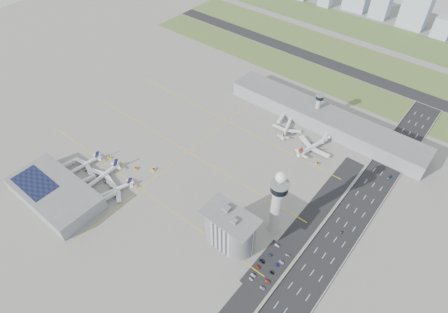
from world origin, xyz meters
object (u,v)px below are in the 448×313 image
Objects in this scene: airplane_near_a at (83,164)px; airplane_far_b at (315,144)px; car_lot_6 at (262,288)px; car_lot_9 at (277,265)px; tug_0 at (110,158)px; tug_1 at (119,165)px; car_lot_1 at (253,275)px; car_lot_5 at (277,246)px; car_hw_2 at (390,177)px; car_lot_3 at (262,261)px; car_lot_10 at (282,262)px; car_lot_4 at (271,255)px; car_lot_8 at (272,273)px; control_tower at (277,201)px; jet_bridge_far_1 at (326,135)px; tug_2 at (136,168)px; tug_4 at (301,139)px; airplane_far_a at (287,126)px; tug_5 at (317,163)px; jet_bridge_far_0 at (283,116)px; secondary_tower at (318,105)px; car_lot_0 at (251,279)px; jet_bridge_near_0 at (61,169)px; car_lot_7 at (267,281)px; tug_3 at (154,169)px; jet_bridge_near_1 at (81,184)px; car_hw_1 at (341,233)px; jet_bridge_near_2 at (102,201)px; car_hw_4 at (398,134)px; airplane_near_c at (113,189)px; airplane_near_b at (101,175)px; car_lot_2 at (258,267)px; car_lot_11 at (288,255)px; admin_building at (230,229)px.

airplane_near_a is 217.54m from airplane_far_b.
car_lot_9 is (-1.84, 20.90, -0.02)m from car_lot_6.
tug_1 reaches higher than tug_0.
car_lot_5 is at bearing -1.39° from car_lot_1.
car_hw_2 is (28.72, 158.21, 0.04)m from car_lot_6.
car_lot_3 reaches higher than car_lot_10.
car_lot_8 is (8.57, -11.32, 0.04)m from car_lot_4.
jet_bridge_far_1 is at bearing 99.16° from control_tower.
tug_2 reaches higher than car_lot_1.
car_lot_10 is at bearing -178.40° from tug_4.
airplane_far_a is at bearing 18.84° from car_lot_6.
tug_5 is 0.77× the size of car_lot_3.
jet_bridge_far_0 is 173.05m from car_lot_3.
airplane_near_a is (-130.36, -195.86, -13.89)m from secondary_tower.
car_lot_0 is (161.04, -14.29, -0.40)m from tug_1.
car_lot_6 is (155.89, -21.42, -0.36)m from tug_2.
jet_bridge_near_0 is 3.16× the size of car_hw_2.
car_lot_1 is (160.64, -11.08, -0.33)m from tug_1.
jet_bridge_far_1 is at bearing 10.90° from airplane_far_b.
car_lot_5 is (183.61, 42.71, -4.32)m from airplane_near_a.
car_hw_2 is (39.22, 154.57, -0.04)m from car_lot_1.
tug_3 is at bearing 71.13° from car_lot_7.
jet_bridge_near_1 is at bearing 103.02° from car_lot_0.
car_lot_6 is at bearing -73.71° from jet_bridge_near_0.
jet_bridge_near_0 reaches higher than car_lot_1.
car_hw_1 is (100.01, -79.06, -4.33)m from airplane_far_a.
car_lot_9 is (8.85, -14.16, -0.04)m from car_lot_5.
jet_bridge_near_0 is at bearing -33.72° from airplane_near_a.
jet_bridge_near_2 and jet_bridge_far_1 have the same top height.
tug_4 is 99.74m from car_hw_4.
airplane_near_c is 9.52× the size of car_lot_5.
tug_1 is 171.01m from car_lot_10.
airplane_near_b is 170.18m from car_lot_9.
tug_3 is (27.77, 36.40, -4.37)m from airplane_near_b.
airplane_near_a is at bearing -151.36° from car_hw_1.
car_lot_0 is (68.10, -154.82, -4.32)m from airplane_far_a.
car_lot_2 is at bearing -70.16° from jet_bridge_near_0.
car_lot_11 is (12.15, 16.34, -0.09)m from car_lot_3.
jet_bridge_near_1 reaches higher than tug_0.
airplane_near_c is 139.22m from car_lot_1.
airplane_far_a is 219.72m from jet_bridge_near_0.
control_tower is 2.02× the size of secondary_tower.
car_hw_1 is at bearing -28.10° from car_lot_3.
car_lot_0 is at bearing 174.66° from tug_4.
admin_building is 12.44× the size of tug_1.
control_tower is 141.90m from airplane_near_c.
car_lot_8 is at bearing -149.15° from airplane_far_b.
airplane_near_a is 194.61m from car_lot_9.
tug_5 is (177.03, 154.59, -1.88)m from jet_bridge_near_0.
car_lot_5 is (175.08, 19.87, -0.31)m from tug_0.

